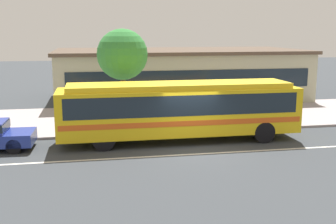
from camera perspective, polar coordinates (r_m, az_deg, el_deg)
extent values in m
plane|color=#35393D|center=(18.62, 3.29, -5.06)|extent=(120.00, 120.00, 0.00)
cube|color=#9D9292|center=(25.15, -0.47, -0.69)|extent=(60.00, 8.00, 0.12)
cube|color=silver|center=(17.88, 3.91, -5.74)|extent=(56.00, 0.16, 0.01)
cube|color=gold|center=(19.68, 1.56, 0.25)|extent=(11.23, 2.48, 2.11)
cube|color=gold|center=(19.49, 1.57, 3.64)|extent=(10.33, 2.18, 0.24)
cube|color=#19232D|center=(19.60, 1.56, 1.46)|extent=(10.56, 2.50, 0.93)
cube|color=#D45317|center=(19.75, 1.55, -0.83)|extent=(11.01, 2.50, 0.24)
cube|color=#19232D|center=(21.46, 16.25, 1.85)|extent=(0.12, 2.17, 1.01)
cylinder|color=black|center=(21.99, 10.71, -1.41)|extent=(1.00, 0.28, 1.00)
cylinder|color=black|center=(20.02, 12.97, -2.71)|extent=(1.00, 0.28, 1.00)
cylinder|color=black|center=(20.53, -8.97, -2.23)|extent=(1.00, 0.28, 1.00)
cylinder|color=black|center=(18.41, -8.76, -3.75)|extent=(1.00, 0.28, 1.00)
cylinder|color=black|center=(20.42, -19.45, -3.32)|extent=(0.65, 0.24, 0.64)
cylinder|color=black|center=(18.97, -20.29, -4.43)|extent=(0.65, 0.24, 0.64)
cylinder|color=#363E41|center=(23.63, 10.89, -0.42)|extent=(0.14, 0.14, 0.87)
cylinder|color=#363E41|center=(23.52, 11.17, -0.48)|extent=(0.14, 0.14, 0.87)
cylinder|color=red|center=(23.45, 11.09, 1.27)|extent=(0.45, 0.45, 0.56)
sphere|color=tan|center=(23.39, 11.12, 2.18)|extent=(0.20, 0.20, 0.20)
cylinder|color=#252651|center=(21.51, -3.25, -1.31)|extent=(0.14, 0.14, 0.90)
cylinder|color=#252651|center=(21.59, -2.89, -1.26)|extent=(0.14, 0.14, 0.90)
cylinder|color=#56574A|center=(21.41, -3.09, 0.66)|extent=(0.45, 0.45, 0.58)
sphere|color=#D8A384|center=(21.34, -3.10, 1.74)|extent=(0.23, 0.23, 0.23)
cylinder|color=gray|center=(22.61, 11.26, 0.87)|extent=(0.08, 0.08, 2.27)
cube|color=yellow|center=(22.47, 11.35, 3.22)|extent=(0.08, 0.44, 0.56)
cylinder|color=brown|center=(22.65, -6.12, 1.80)|extent=(0.27, 0.27, 2.87)
sphere|color=#338038|center=(22.40, -6.24, 7.81)|extent=(2.70, 2.70, 2.70)
cube|color=#A5A386|center=(32.60, 1.47, 5.01)|extent=(18.22, 8.99, 3.53)
cube|color=#19232D|center=(28.21, 3.40, 4.43)|extent=(16.76, 0.04, 1.27)
cube|color=#4E3E31|center=(32.46, 1.48, 8.32)|extent=(18.62, 9.39, 0.24)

